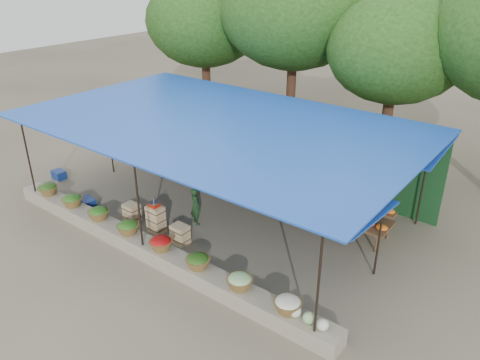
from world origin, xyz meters
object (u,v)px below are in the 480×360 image
Objects in this scene: weighing_scale at (154,204)px; crate_counter at (155,221)px; vendor_seated at (195,206)px; blue_crate_back at (59,175)px; blue_crate_front at (87,203)px.

crate_counter is at bearing -180.00° from weighing_scale.
vendor_seated is 5.75m from blue_crate_back.
weighing_scale is 0.59× the size of blue_crate_front.
crate_counter is 5.00× the size of blue_crate_back.
vendor_seated is at bearing 34.88° from blue_crate_front.
blue_crate_back is at bearing 29.69° from vendor_seated.
vendor_seated is 2.34× the size of blue_crate_back.
crate_counter is 2.14× the size of vendor_seated.
vendor_seated reaches higher than crate_counter.
blue_crate_front is at bearing -11.37° from blue_crate_back.
crate_counter is 7.78× the size of weighing_scale.
blue_crate_front reaches higher than blue_crate_back.
blue_crate_front is (-2.59, -0.34, -0.16)m from crate_counter.
crate_counter is 5.12m from blue_crate_back.
blue_crate_front is at bearing -172.54° from weighing_scale.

